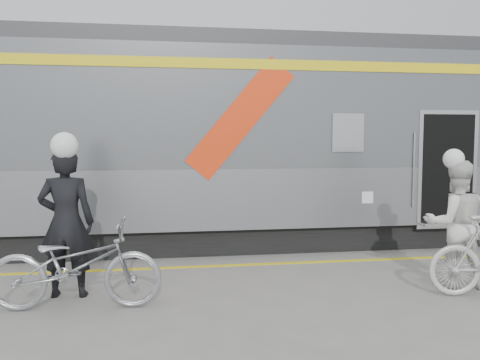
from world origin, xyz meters
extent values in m
plane|color=slate|center=(0.00, 0.00, 0.00)|extent=(90.00, 90.00, 0.00)
cube|color=black|center=(1.94, 4.20, 0.25)|extent=(24.00, 2.70, 0.50)
cube|color=#9EA0A5|center=(1.94, 4.20, 1.05)|extent=(24.00, 3.00, 1.10)
cube|color=slate|center=(1.94, 4.20, 2.70)|extent=(24.00, 3.00, 2.20)
cube|color=#38383A|center=(1.94, 4.20, 3.95)|extent=(24.00, 2.64, 0.30)
cube|color=yellow|center=(1.94, 2.69, 3.45)|extent=(24.00, 0.02, 0.18)
cube|color=#F0350E|center=(0.14, 2.69, 2.50)|extent=(1.96, 0.01, 2.19)
cube|color=black|center=(2.14, 2.69, 2.25)|extent=(0.55, 0.02, 0.65)
cube|color=black|center=(4.14, 2.90, 1.55)|extent=(1.05, 0.45, 2.10)
cube|color=silver|center=(4.14, 2.69, 1.55)|extent=(1.20, 0.02, 2.25)
cylinder|color=silver|center=(3.44, 2.67, 1.55)|extent=(0.04, 0.04, 1.40)
cube|color=silver|center=(4.14, 2.65, 0.52)|extent=(1.05, 0.25, 0.06)
cube|color=silver|center=(2.54, 2.69, 1.05)|extent=(0.22, 0.01, 0.22)
cube|color=yellow|center=(0.00, 2.15, 0.00)|extent=(24.00, 0.12, 0.01)
imported|color=black|center=(-2.53, 0.85, 1.02)|extent=(0.77, 0.52, 2.04)
imported|color=#A1A3A9|center=(-2.33, 0.30, 0.56)|extent=(2.17, 0.85, 1.12)
imported|color=silver|center=(2.94, 0.48, 0.92)|extent=(1.00, 0.84, 1.84)
sphere|color=white|center=(-2.53, 0.85, 2.21)|extent=(0.35, 0.35, 0.35)
sphere|color=white|center=(2.94, 0.48, 1.98)|extent=(0.29, 0.29, 0.29)
camera|label=1|loc=(-1.26, -6.21, 2.16)|focal=38.00mm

